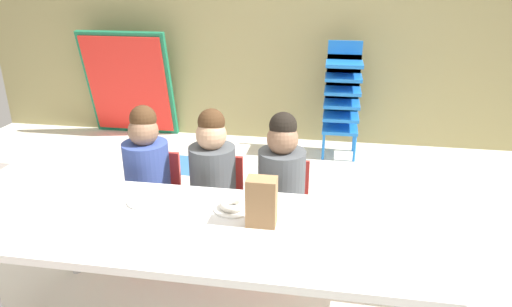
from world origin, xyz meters
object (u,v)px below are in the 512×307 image
at_px(seated_child_far_right, 282,177).
at_px(seated_child_near_camera, 147,168).
at_px(paper_bag_brown, 262,202).
at_px(donut_powdered_on_plate, 233,205).
at_px(kid_chair_blue_stack, 342,94).
at_px(paper_plate_center_table, 146,201).
at_px(craft_table, 212,234).
at_px(seated_child_middle_seat, 213,172).
at_px(folded_activity_table, 129,85).
at_px(paper_plate_near_edge, 233,209).

bearing_deg(seated_child_far_right, seated_child_near_camera, 180.00).
height_order(paper_bag_brown, donut_powdered_on_plate, paper_bag_brown).
xyz_separation_m(kid_chair_blue_stack, paper_plate_center_table, (-0.95, -2.26, -0.00)).
bearing_deg(craft_table, seated_child_far_right, 67.61).
relative_size(seated_child_near_camera, kid_chair_blue_stack, 0.88).
relative_size(seated_child_near_camera, paper_plate_center_table, 5.10).
bearing_deg(craft_table, paper_plate_center_table, 156.70).
xyz_separation_m(seated_child_near_camera, kid_chair_blue_stack, (1.12, 1.82, 0.02)).
relative_size(seated_child_middle_seat, folded_activity_table, 0.84).
relative_size(craft_table, paper_plate_center_table, 10.86).
height_order(folded_activity_table, paper_plate_near_edge, folded_activity_table).
relative_size(kid_chair_blue_stack, paper_plate_near_edge, 5.78).
relative_size(paper_plate_near_edge, paper_plate_center_table, 1.00).
height_order(kid_chair_blue_stack, paper_bag_brown, kid_chair_blue_stack).
relative_size(kid_chair_blue_stack, paper_bag_brown, 4.73).
distance_m(folded_activity_table, paper_bag_brown, 3.12).
relative_size(seated_child_near_camera, seated_child_middle_seat, 1.00).
xyz_separation_m(craft_table, folded_activity_table, (-1.55, 2.61, 0.01)).
height_order(seated_child_middle_seat, donut_powdered_on_plate, seated_child_middle_seat).
relative_size(seated_child_middle_seat, paper_plate_near_edge, 5.10).
bearing_deg(donut_powdered_on_plate, seated_child_near_camera, 143.72).
relative_size(folded_activity_table, paper_plate_center_table, 6.04).
xyz_separation_m(craft_table, donut_powdered_on_plate, (0.06, 0.15, 0.07)).
height_order(seated_child_near_camera, donut_powdered_on_plate, seated_child_near_camera).
xyz_separation_m(paper_bag_brown, paper_plate_center_table, (-0.58, 0.11, -0.11)).
bearing_deg(paper_plate_center_table, paper_plate_near_edge, -0.84).
height_order(seated_child_near_camera, paper_plate_near_edge, seated_child_near_camera).
bearing_deg(donut_powdered_on_plate, seated_child_far_right, 67.77).
xyz_separation_m(paper_bag_brown, paper_plate_near_edge, (-0.15, 0.11, -0.11)).
bearing_deg(paper_plate_near_edge, craft_table, -112.85).
xyz_separation_m(seated_child_near_camera, seated_child_far_right, (0.78, 0.00, 0.00)).
bearing_deg(kid_chair_blue_stack, donut_powdered_on_plate, -102.92).
bearing_deg(craft_table, seated_child_near_camera, 132.19).
distance_m(craft_table, seated_child_middle_seat, 0.61).
bearing_deg(folded_activity_table, seated_child_far_right, -48.23).
bearing_deg(folded_activity_table, seated_child_middle_seat, -55.05).
xyz_separation_m(seated_child_middle_seat, paper_plate_center_table, (-0.22, -0.44, 0.02)).
distance_m(craft_table, donut_powdered_on_plate, 0.18).
bearing_deg(craft_table, paper_bag_brown, 11.48).
height_order(paper_plate_center_table, donut_powdered_on_plate, donut_powdered_on_plate).
bearing_deg(seated_child_middle_seat, kid_chair_blue_stack, 68.19).
xyz_separation_m(seated_child_middle_seat, kid_chair_blue_stack, (0.73, 1.82, 0.02)).
bearing_deg(seated_child_middle_seat, paper_plate_near_edge, -64.51).
bearing_deg(seated_child_near_camera, paper_bag_brown, -36.06).
height_order(seated_child_middle_seat, kid_chair_blue_stack, kid_chair_blue_stack).
xyz_separation_m(craft_table, seated_child_middle_seat, (-0.15, 0.59, 0.03)).
bearing_deg(craft_table, folded_activity_table, 120.80).
relative_size(seated_child_middle_seat, paper_plate_center_table, 5.10).
distance_m(seated_child_far_right, donut_powdered_on_plate, 0.48).
bearing_deg(seated_child_near_camera, seated_child_middle_seat, 0.00).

